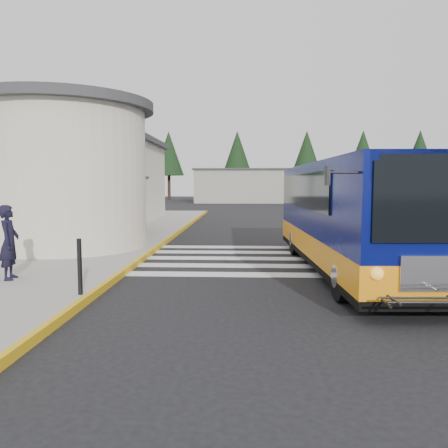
{
  "coord_description": "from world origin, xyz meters",
  "views": [
    {
      "loc": [
        -1.1,
        -13.91,
        2.24
      ],
      "look_at": [
        -1.69,
        -0.5,
        1.03
      ],
      "focal_mm": 35.0,
      "sensor_mm": 36.0,
      "label": 1
    }
  ],
  "objects_px": {
    "transit_bus": "(356,220)",
    "bollard": "(80,267)",
    "far_bus_b": "(443,193)",
    "far_bus_a": "(352,190)",
    "pedestrian_b": "(87,226)",
    "pedestrian_a": "(9,242)"
  },
  "relations": [
    {
      "from": "transit_bus",
      "to": "bollard",
      "type": "relative_size",
      "value": 9.28
    },
    {
      "from": "far_bus_b",
      "to": "far_bus_a",
      "type": "bearing_deg",
      "value": 50.33
    },
    {
      "from": "transit_bus",
      "to": "bollard",
      "type": "distance_m",
      "value": 6.9
    },
    {
      "from": "bollard",
      "to": "far_bus_a",
      "type": "height_order",
      "value": "far_bus_a"
    },
    {
      "from": "pedestrian_b",
      "to": "bollard",
      "type": "bearing_deg",
      "value": -17.52
    },
    {
      "from": "far_bus_b",
      "to": "bollard",
      "type": "bearing_deg",
      "value": 124.17
    },
    {
      "from": "pedestrian_b",
      "to": "far_bus_a",
      "type": "relative_size",
      "value": 0.17
    },
    {
      "from": "transit_bus",
      "to": "far_bus_b",
      "type": "distance_m",
      "value": 38.54
    },
    {
      "from": "transit_bus",
      "to": "far_bus_a",
      "type": "xyz_separation_m",
      "value": [
        8.96,
        36.76,
        0.36
      ]
    },
    {
      "from": "far_bus_a",
      "to": "bollard",
      "type": "bearing_deg",
      "value": -172.97
    },
    {
      "from": "bollard",
      "to": "far_bus_b",
      "type": "bearing_deg",
      "value": 57.99
    },
    {
      "from": "pedestrian_b",
      "to": "bollard",
      "type": "height_order",
      "value": "pedestrian_b"
    },
    {
      "from": "pedestrian_a",
      "to": "bollard",
      "type": "bearing_deg",
      "value": -133.85
    },
    {
      "from": "far_bus_a",
      "to": "far_bus_b",
      "type": "height_order",
      "value": "far_bus_a"
    },
    {
      "from": "transit_bus",
      "to": "pedestrian_a",
      "type": "distance_m",
      "value": 8.33
    },
    {
      "from": "transit_bus",
      "to": "far_bus_b",
      "type": "bearing_deg",
      "value": 60.7
    },
    {
      "from": "pedestrian_a",
      "to": "far_bus_b",
      "type": "xyz_separation_m",
      "value": [
        25.58,
        36.39,
        0.47
      ]
    },
    {
      "from": "bollard",
      "to": "transit_bus",
      "type": "bearing_deg",
      "value": 28.92
    },
    {
      "from": "pedestrian_a",
      "to": "far_bus_b",
      "type": "distance_m",
      "value": 44.48
    },
    {
      "from": "bollard",
      "to": "far_bus_b",
      "type": "relative_size",
      "value": 0.12
    },
    {
      "from": "bollard",
      "to": "pedestrian_b",
      "type": "bearing_deg",
      "value": 108.27
    },
    {
      "from": "pedestrian_a",
      "to": "pedestrian_b",
      "type": "xyz_separation_m",
      "value": [
        0.49,
        3.45,
        0.04
      ]
    }
  ]
}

